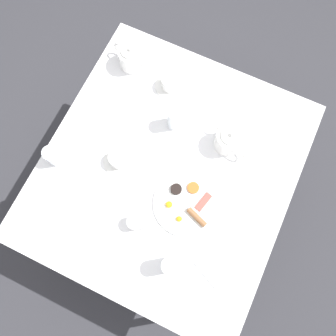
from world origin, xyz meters
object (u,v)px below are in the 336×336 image
breakfast_plate (186,204)px  wine_glass_spare (54,156)px  teapot_near (131,57)px  water_glass_tall (175,118)px  teapot_far (229,140)px  knife_by_plate (82,249)px  teacup_with_saucer_left (119,159)px  water_glass_short (170,265)px  napkin_folded (212,270)px  fork_by_plate (243,222)px  spoon_for_tea (134,124)px  teacup_with_saucer_right (170,83)px  creamer_jug (135,223)px

breakfast_plate → wine_glass_spare: size_ratio=2.66×
teapot_near → water_glass_tall: bearing=-19.4°
teapot_far → wine_glass_spare: bearing=53.9°
water_glass_tall → knife_by_plate: water_glass_tall is taller
teacup_with_saucer_left → water_glass_short: 0.50m
water_glass_tall → napkin_folded: water_glass_tall is taller
teapot_far → fork_by_plate: teapot_far is taller
spoon_for_tea → napkin_folded: bearing=-37.1°
teacup_with_saucer_right → water_glass_tall: size_ratio=1.15×
water_glass_tall → wine_glass_spare: 0.55m
breakfast_plate → fork_by_plate: breakfast_plate is taller
napkin_folded → knife_by_plate: napkin_folded is taller
creamer_jug → fork_by_plate: bearing=26.1°
teacup_with_saucer_left → spoon_for_tea: size_ratio=1.12×
teapot_near → wine_glass_spare: size_ratio=1.96×
napkin_folded → knife_by_plate: bearing=-163.5°
water_glass_short → knife_by_plate: bearing=-164.7°
teacup_with_saucer_left → knife_by_plate: bearing=-85.8°
creamer_jug → spoon_for_tea: creamer_jug is taller
teacup_with_saucer_right → knife_by_plate: bearing=-91.1°
teapot_far → napkin_folded: (0.15, -0.53, -0.05)m
napkin_folded → spoon_for_tea: size_ratio=1.13×
water_glass_short → napkin_folded: water_glass_short is taller
teapot_near → teacup_with_saucer_left: teapot_near is taller
teapot_far → wine_glass_spare: size_ratio=1.88×
teapot_near → spoon_for_tea: size_ratio=1.60×
wine_glass_spare → spoon_for_tea: size_ratio=0.82×
breakfast_plate → spoon_for_tea: bearing=147.4°
breakfast_plate → spoon_for_tea: (-0.37, 0.24, -0.01)m
breakfast_plate → napkin_folded: bearing=-43.9°
teapot_far → teacup_with_saucer_left: (-0.40, -0.28, -0.02)m
water_glass_short → knife_by_plate: 0.38m
breakfast_plate → creamer_jug: 0.23m
breakfast_plate → water_glass_tall: 0.38m
spoon_for_tea → teapot_far: bearing=12.1°
teapot_far → knife_by_plate: bearing=84.8°
water_glass_tall → water_glass_short: water_glass_short is taller
breakfast_plate → fork_by_plate: 0.25m
spoon_for_tea → water_glass_short: bearing=-50.1°
teacup_with_saucer_right → water_glass_short: water_glass_short is taller
teapot_near → teacup_with_saucer_right: bearing=4.7°
teapot_near → knife_by_plate: bearing=-64.2°
teapot_near → fork_by_plate: teapot_near is taller
teacup_with_saucer_left → creamer_jug: 0.29m
teacup_with_saucer_right → fork_by_plate: teacup_with_saucer_right is taller
water_glass_short → wine_glass_spare: 0.68m
water_glass_tall → knife_by_plate: bearing=-99.6°
teacup_with_saucer_right → napkin_folded: size_ratio=0.99×
creamer_jug → fork_by_plate: (0.41, 0.20, -0.03)m
creamer_jug → spoon_for_tea: 0.46m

